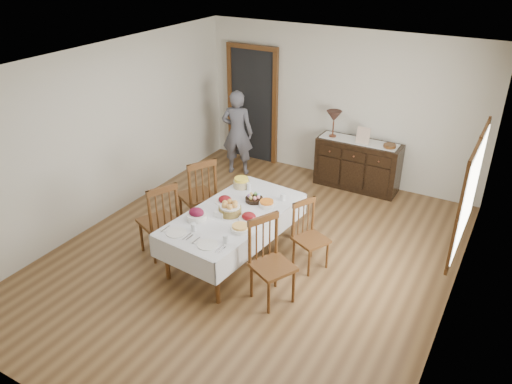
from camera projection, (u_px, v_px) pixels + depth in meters
The scene contains 26 objects.
ground at pixel (252, 257), 6.80m from camera, with size 6.00×6.00×0.00m, color brown.
room_shell at pixel (259, 132), 6.44m from camera, with size 5.02×6.02×2.65m.
dining_table at pixel (234, 219), 6.51m from camera, with size 1.22×2.12×0.70m.
chair_left_near at pixel (160, 219), 6.61m from camera, with size 0.60×0.60×1.09m.
chair_left_far at pixel (199, 193), 7.23m from camera, with size 0.63×0.63×1.13m.
chair_right_near at pixel (270, 260), 5.81m from camera, with size 0.59×0.59×1.06m.
chair_right_far at pixel (309, 235), 6.43m from camera, with size 0.51×0.51×0.92m.
sideboard at pixel (358, 165), 8.48m from camera, with size 1.41×0.51×0.84m.
person at pixel (237, 130), 8.85m from camera, with size 0.51×0.33×1.64m, color #555661.
bread_basket at pixel (230, 209), 6.41m from camera, with size 0.30×0.30×0.18m.
egg_basket at pixel (254, 199), 6.73m from camera, with size 0.24×0.24×0.11m.
ham_platter_a at pixel (225, 200), 6.71m from camera, with size 0.27×0.27×0.11m.
ham_platter_b at pixel (249, 217), 6.32m from camera, with size 0.27×0.27×0.11m.
beet_bowl at pixel (197, 215), 6.30m from camera, with size 0.26×0.26×0.15m.
carrot_bowl at pixel (267, 204), 6.60m from camera, with size 0.21×0.21×0.09m.
pineapple_bowl at pixel (241, 183), 7.10m from camera, with size 0.23×0.23×0.14m.
casserole_dish at pixel (240, 228), 6.07m from camera, with size 0.24×0.24×0.07m.
butter_dish at pixel (220, 214), 6.38m from camera, with size 0.15×0.10×0.07m.
setting_left at pixel (182, 231), 6.04m from camera, with size 0.43×0.31×0.10m.
setting_right at pixel (214, 243), 5.81m from camera, with size 0.43×0.31×0.10m.
glass_far_a at pixel (249, 187), 7.02m from camera, with size 0.07×0.07×0.11m.
glass_far_b at pixel (283, 197), 6.75m from camera, with size 0.07×0.07×0.10m.
runner at pixel (359, 141), 8.30m from camera, with size 1.30×0.35×0.01m.
table_lamp at pixel (334, 117), 8.32m from camera, with size 0.26×0.26×0.46m.
picture_frame at pixel (363, 136), 8.14m from camera, with size 0.22×0.08×0.28m.
deco_bowl at pixel (390, 146), 8.03m from camera, with size 0.20×0.20×0.06m.
Camera 1 is at (2.83, -4.87, 3.92)m, focal length 35.00 mm.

